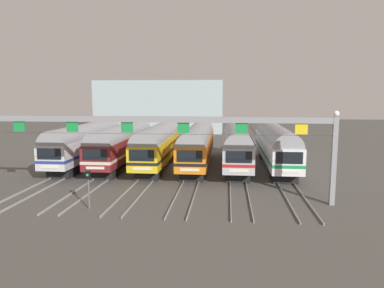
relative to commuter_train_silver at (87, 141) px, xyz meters
The scene contains 11 objects.
ground_plane 11.13m from the commuter_train_silver, ahead, with size 160.00×160.00×0.00m, color #4C4944.
track_bed 20.31m from the commuter_train_silver, 57.58° to the left, with size 23.10×70.00×0.15m.
commuter_train_silver is the anchor object (origin of this frame).
commuter_train_maroon 4.32m from the commuter_train_silver, ahead, with size 2.88×18.06×4.77m.
commuter_train_yellow 8.64m from the commuter_train_silver, ahead, with size 2.88×18.06×4.77m.
commuter_train_orange 12.96m from the commuter_train_silver, ahead, with size 2.88×18.06×5.05m.
commuter_train_stainless 17.28m from the commuter_train_silver, ahead, with size 2.88×18.06×5.05m.
commuter_train_white 21.60m from the commuter_train_silver, ahead, with size 2.88×18.06×5.05m.
catenary_gantry 17.49m from the commuter_train_silver, 51.33° to the right, with size 26.84×0.44×6.97m.
yard_signal_mast 17.42m from the commuter_train_silver, 68.15° to the right, with size 0.28×0.35×2.85m.
maintenance_building 37.34m from the commuter_train_silver, 86.98° to the left, with size 26.62×10.00×10.86m, color #9EB2B7.
Camera 1 is at (5.38, -40.40, 8.17)m, focal length 33.97 mm.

